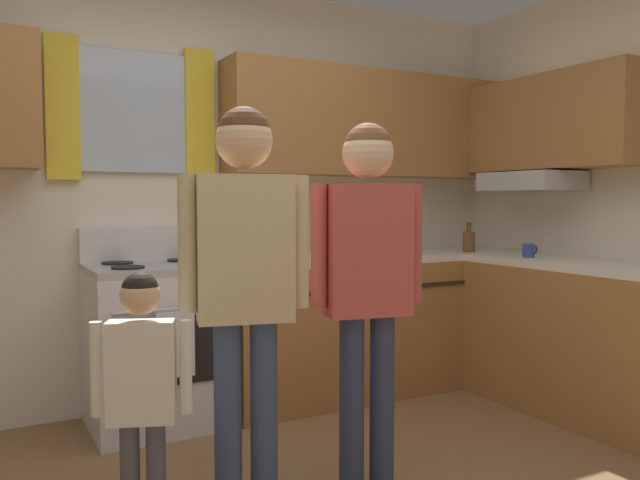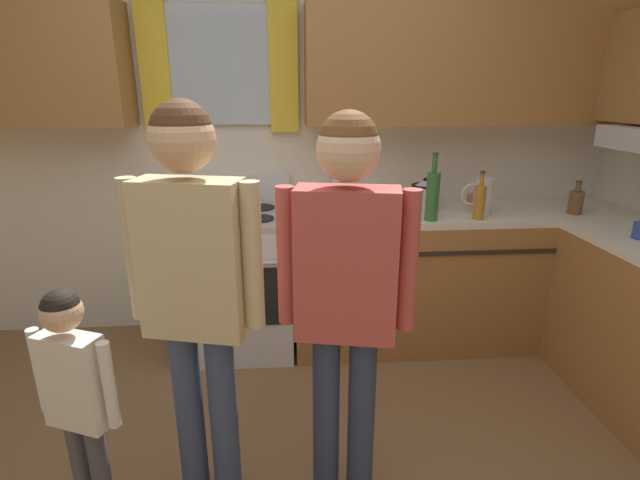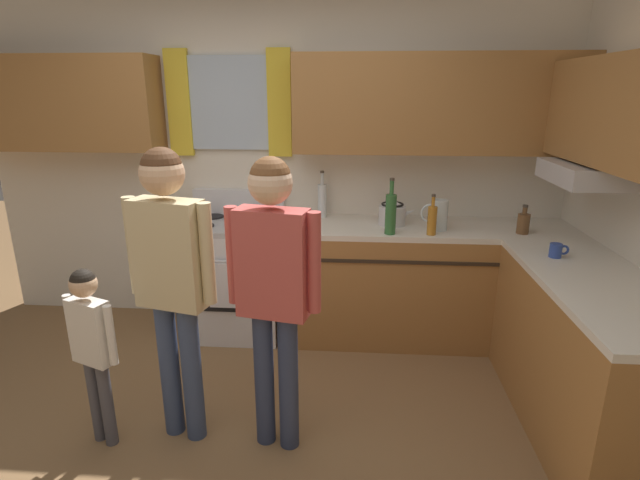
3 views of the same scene
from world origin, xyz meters
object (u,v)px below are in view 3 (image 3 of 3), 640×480
object	(u,v)px
stovetop_kettle	(392,212)
small_child	(92,338)
bottle_wine_green	(391,213)
bottle_oil_amber	(432,219)
bottle_squat_brown	(523,223)
bottle_tall_clear	(322,199)
water_pitcher	(439,215)
cup_terracotta	(439,217)
mug_cobalt_blue	(556,250)
adult_in_plaid	(273,274)
stove_oven	(235,275)
adult_holding_child	(171,265)

from	to	relation	value
stovetop_kettle	small_child	xyz separation A→B (m)	(-1.63, -1.39, -0.36)
small_child	bottle_wine_green	bearing A→B (deg)	35.52
bottle_oil_amber	bottle_squat_brown	xyz separation A→B (m)	(0.64, 0.08, -0.03)
bottle_tall_clear	water_pitcher	world-z (taller)	bottle_tall_clear
cup_terracotta	stovetop_kettle	bearing A→B (deg)	-166.34
stovetop_kettle	bottle_squat_brown	bearing A→B (deg)	-10.96
stovetop_kettle	water_pitcher	world-z (taller)	water_pitcher
mug_cobalt_blue	stovetop_kettle	distance (m)	1.16
bottle_tall_clear	adult_in_plaid	size ratio (longest dim) A/B	0.23
stove_oven	bottle_tall_clear	world-z (taller)	bottle_tall_clear
mug_cobalt_blue	adult_in_plaid	world-z (taller)	adult_in_plaid
adult_in_plaid	stovetop_kettle	bearing A→B (deg)	63.13
bottle_tall_clear	bottle_wine_green	bearing A→B (deg)	-41.31
mug_cobalt_blue	cup_terracotta	xyz separation A→B (m)	(-0.58, 0.77, -0.00)
adult_in_plaid	bottle_squat_brown	bearing A→B (deg)	36.35
water_pitcher	adult_in_plaid	bearing A→B (deg)	-129.50
bottle_wine_green	bottle_tall_clear	distance (m)	0.68
stove_oven	small_child	bearing A→B (deg)	-106.50
bottle_wine_green	cup_terracotta	xyz separation A→B (m)	(0.39, 0.34, -0.11)
bottle_squat_brown	small_child	distance (m)	2.82
small_child	water_pitcher	bearing A→B (deg)	33.10
stove_oven	water_pitcher	bearing A→B (deg)	-3.87
water_pitcher	cup_terracotta	bearing A→B (deg)	80.14
bottle_squat_brown	stovetop_kettle	bearing A→B (deg)	169.04
adult_holding_child	cup_terracotta	bearing A→B (deg)	41.48
bottle_wine_green	small_child	xyz separation A→B (m)	(-1.59, -1.14, -0.42)
cup_terracotta	stovetop_kettle	xyz separation A→B (m)	(-0.36, -0.09, 0.06)
bottle_tall_clear	water_pitcher	distance (m)	0.92
cup_terracotta	water_pitcher	xyz separation A→B (m)	(-0.04, -0.21, 0.07)
bottle_wine_green	stovetop_kettle	distance (m)	0.26
bottle_wine_green	mug_cobalt_blue	bearing A→B (deg)	-24.06
stove_oven	adult_in_plaid	distance (m)	1.51
small_child	cup_terracotta	bearing A→B (deg)	36.72
bottle_oil_amber	water_pitcher	distance (m)	0.15
bottle_oil_amber	small_child	bearing A→B (deg)	-148.78
bottle_wine_green	cup_terracotta	size ratio (longest dim) A/B	3.62
bottle_squat_brown	small_child	world-z (taller)	bottle_squat_brown
small_child	bottle_oil_amber	bearing A→B (deg)	31.22
bottle_tall_clear	adult_holding_child	size ratio (longest dim) A/B	0.23
cup_terracotta	bottle_squat_brown	bearing A→B (deg)	-25.77
mug_cobalt_blue	adult_holding_child	bearing A→B (deg)	-164.10
cup_terracotta	stovetop_kettle	world-z (taller)	stovetop_kettle
cup_terracotta	stovetop_kettle	distance (m)	0.37
bottle_squat_brown	mug_cobalt_blue	size ratio (longest dim) A/B	1.79
mug_cobalt_blue	adult_in_plaid	xyz separation A→B (m)	(-1.61, -0.65, 0.05)
mug_cobalt_blue	adult_in_plaid	distance (m)	1.73
mug_cobalt_blue	bottle_squat_brown	bearing A→B (deg)	94.09
stovetop_kettle	adult_holding_child	world-z (taller)	adult_holding_child
bottle_wine_green	adult_holding_child	xyz separation A→B (m)	(-1.17, -1.04, -0.04)
bottle_wine_green	small_child	distance (m)	2.00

